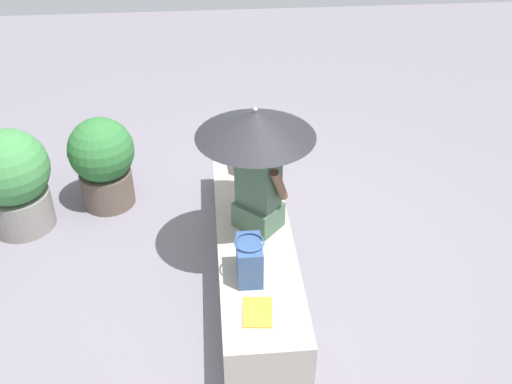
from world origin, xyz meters
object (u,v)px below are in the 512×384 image
(person_seated, at_px, (258,186))
(parasol, at_px, (255,124))
(tote_bag_canvas, at_px, (247,157))
(planter_near, at_px, (103,161))
(handbag_black, at_px, (249,260))
(magazine, at_px, (258,312))
(planter_far, at_px, (13,179))

(person_seated, bearing_deg, parasol, -136.60)
(tote_bag_canvas, bearing_deg, planter_near, -97.44)
(planter_near, bearing_deg, handbag_black, 38.09)
(person_seated, xyz_separation_m, tote_bag_canvas, (-0.82, -0.02, -0.23))
(person_seated, relative_size, magazine, 3.21)
(tote_bag_canvas, bearing_deg, handbag_black, -3.77)
(person_seated, xyz_separation_m, magazine, (0.97, -0.09, -0.38))
(person_seated, relative_size, planter_near, 1.00)
(planter_near, xyz_separation_m, planter_far, (0.30, -0.74, 0.04))
(person_seated, bearing_deg, planter_far, -108.33)
(tote_bag_canvas, distance_m, planter_far, 2.10)
(handbag_black, xyz_separation_m, tote_bag_canvas, (-1.42, 0.09, -0.01))
(magazine, xyz_separation_m, planter_near, (-1.97, -1.28, 0.08))
(planter_far, bearing_deg, tote_bag_canvas, 93.37)
(handbag_black, relative_size, planter_near, 0.37)
(handbag_black, bearing_deg, planter_far, -123.08)
(parasol, distance_m, planter_far, 2.35)
(handbag_black, bearing_deg, parasol, 170.96)
(magazine, distance_m, planter_far, 2.62)
(planter_near, bearing_deg, parasol, 54.10)
(planter_far, bearing_deg, parasol, 72.02)
(handbag_black, height_order, tote_bag_canvas, handbag_black)
(tote_bag_canvas, bearing_deg, parasol, 0.35)
(person_seated, distance_m, tote_bag_canvas, 0.86)
(tote_bag_canvas, height_order, planter_far, planter_far)
(person_seated, distance_m, planter_near, 1.73)
(parasol, xyz_separation_m, planter_near, (-0.98, -1.35, -0.85))
(parasol, xyz_separation_m, handbag_black, (0.62, -0.10, -0.77))
(person_seated, distance_m, parasol, 0.54)
(parasol, height_order, planter_near, parasol)
(magazine, relative_size, planter_near, 0.31)
(parasol, bearing_deg, person_seated, 43.40)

